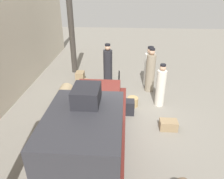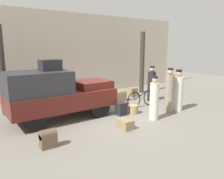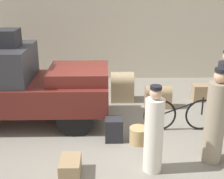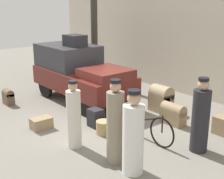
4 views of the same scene
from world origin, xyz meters
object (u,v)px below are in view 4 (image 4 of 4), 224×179
Objects in this scene: trunk_on_truck_roof at (75,41)px; porter_lifting_near_truck at (201,118)px; porter_standing_middle at (115,125)px; porter_with_bicycle at (74,117)px; trunk_barrel_dark at (161,98)px; trunk_large_brown at (41,123)px; suitcase_tan_flat at (223,126)px; trunk_wicker_pale at (96,118)px; truck at (79,71)px; conductor_in_dark_uniform at (133,136)px; wicker_basket at (104,127)px; bicycle at (147,126)px; suitcase_small_leather at (173,113)px; suitcase_black_upright at (8,96)px.

porter_lifting_near_truck is at bearing -0.17° from trunk_on_truck_roof.
porter_standing_middle reaches higher than porter_with_bicycle.
trunk_barrel_dark is 3.77m from trunk_large_brown.
suitcase_tan_flat is at bearing 46.27° from trunk_large_brown.
trunk_wicker_pale is at bearing -159.91° from porter_lifting_near_truck.
truck reaches higher than conductor_in_dark_uniform.
wicker_basket is at bearing -20.65° from trunk_on_truck_roof.
porter_with_bicycle reaches higher than trunk_large_brown.
trunk_barrel_dark is at bearing 95.08° from wicker_basket.
porter_with_bicycle is at bearing -119.02° from bicycle.
conductor_in_dark_uniform is (0.85, -1.30, 0.41)m from bicycle.
bicycle reaches higher than suitcase_small_leather.
wicker_basket is 0.55m from trunk_wicker_pale.
conductor_in_dark_uniform is at bearing 9.16° from porter_with_bicycle.
suitcase_tan_flat is 4.85m from trunk_large_brown.
truck is at bearing 0.00° from trunk_on_truck_roof.
porter_lifting_near_truck is 1.73m from suitcase_small_leather.
porter_standing_middle is at bearing 13.41° from porter_with_bicycle.
truck is 5.06m from conductor_in_dark_uniform.
suitcase_small_leather is (0.72, 1.93, 0.14)m from wicker_basket.
conductor_in_dark_uniform is 5.37m from trunk_on_truck_roof.
truck is 7.74× the size of trunk_wicker_pale.
suitcase_tan_flat is (2.01, 2.39, 0.06)m from wicker_basket.
suitcase_black_upright is at bearing -113.47° from trunk_on_truck_roof.
wicker_basket is 4.05m from suitcase_black_upright.
conductor_in_dark_uniform is at bearing -56.64° from bicycle.
conductor_in_dark_uniform is 3.18× the size of trunk_large_brown.
wicker_basket is at bearing -14.22° from trunk_wicker_pale.
porter_standing_middle is 3.64× the size of trunk_wicker_pale.
porter_standing_middle is 3.35× the size of trunk_large_brown.
suitcase_black_upright is (-3.92, -1.00, 0.10)m from wicker_basket.
porter_lifting_near_truck is at bearing 19.12° from suitcase_black_upright.
wicker_basket is 0.22× the size of porter_standing_middle.
bicycle reaches higher than suitcase_tan_flat.
suitcase_black_upright is 6.84m from suitcase_tan_flat.
porter_lifting_near_truck is 3.18× the size of trunk_large_brown.
porter_standing_middle is at bearing 3.01° from suitcase_black_upright.
bicycle is at bearing -154.74° from porter_lifting_near_truck.
conductor_in_dark_uniform is at bearing -19.58° from trunk_wicker_pale.
porter_standing_middle is at bearing -114.63° from porter_lifting_near_truck.
trunk_barrel_dark is (-2.10, 3.20, -0.37)m from conductor_in_dark_uniform.
suitcase_black_upright is 0.75× the size of suitcase_small_leather.
truck is 2.24× the size of porter_lifting_near_truck.
porter_with_bicycle is (-0.87, -1.58, 0.37)m from bicycle.
suitcase_small_leather is at bearing 55.87° from trunk_large_brown.
bicycle is 4.28× the size of wicker_basket.
suitcase_black_upright is (-4.95, -1.57, -0.11)m from bicycle.
trunk_barrel_dark is at bearing 25.84° from trunk_on_truck_roof.
porter_with_bicycle is 1.61m from trunk_large_brown.
porter_with_bicycle is 4.10m from suitcase_black_upright.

